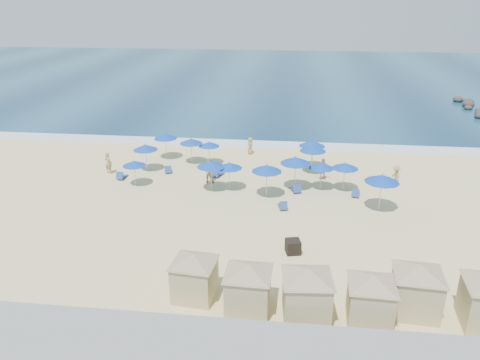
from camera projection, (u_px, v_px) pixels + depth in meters
The scene contains 35 objects.
ground at pixel (264, 217), 30.85m from camera, with size 160.00×160.00×0.00m, color beige.
ocean at pixel (285, 77), 81.53m from camera, with size 160.00×80.00×0.06m, color navy.
surf_line at pixel (275, 145), 45.13m from camera, with size 160.00×2.50×0.08m, color white.
seawall at pixel (241, 355), 18.17m from camera, with size 160.00×6.10×1.22m.
trash_bin at pixel (293, 247), 26.42m from camera, with size 0.79×0.79×0.79m, color black.
cabana_0 at pixel (194, 270), 22.22m from camera, with size 4.12×4.12×2.60m.
cabana_1 at pixel (248, 281), 21.26m from camera, with size 4.28×4.28×2.68m.
cabana_2 at pixel (307, 286), 20.78m from camera, with size 4.45×4.45×2.80m.
cabana_3 at pixel (371, 292), 20.55m from camera, with size 4.18×4.18×2.63m.
cabana_4 at pixel (418, 282), 21.10m from camera, with size 4.40×4.40×2.77m.
umbrella_0 at pixel (145, 147), 38.08m from camera, with size 2.04×2.04×2.33m.
umbrella_1 at pixel (134, 163), 35.19m from camera, with size 1.81×1.81×2.07m.
umbrella_2 at pixel (165, 136), 40.91m from camera, with size 2.09×2.09×2.38m.
umbrella_3 at pixel (211, 164), 34.16m from camera, with size 2.13×2.13×2.42m.
umbrella_4 at pixel (209, 144), 39.61m from camera, with size 1.83×1.83×2.08m.
umbrella_5 at pixel (229, 165), 34.35m from camera, with size 1.95×1.95×2.22m.
umbrella_6 at pixel (267, 168), 33.10m from camera, with size 2.20×2.20×2.51m.
umbrella_7 at pixel (313, 148), 37.49m from camera, with size 2.15×2.15×2.45m.
umbrella_8 at pixel (296, 160), 34.31m from camera, with size 2.33×2.33×2.65m.
umbrella_9 at pixel (312, 143), 38.52m from camera, with size 2.21×2.21×2.51m.
umbrella_10 at pixel (345, 166), 34.20m from camera, with size 1.99×1.99×2.26m.
umbrella_11 at pixel (382, 178), 30.90m from camera, with size 2.35×2.35×2.67m.
umbrella_12 at pixel (191, 141), 39.78m from camera, with size 2.01×2.01×2.29m.
umbrella_13 at pixel (322, 166), 34.44m from camera, with size 1.91×1.91×2.18m.
beach_chair_0 at pixel (121, 176), 37.02m from camera, with size 0.64×1.29×0.69m.
beach_chair_1 at pixel (168, 170), 38.33m from camera, with size 0.79×1.30×0.67m.
beach_chair_2 at pixel (217, 173), 37.48m from camera, with size 1.01×1.53×0.77m.
beach_chair_3 at pixel (283, 206), 31.89m from camera, with size 0.73×1.29×0.67m.
beach_chair_4 at pixel (296, 189), 34.57m from camera, with size 0.91×1.41×0.72m.
beach_chair_5 at pixel (356, 193), 33.86m from camera, with size 0.76×1.28×0.66m.
beachgoer_0 at pixel (108, 163), 37.89m from camera, with size 0.66×0.43×1.80m, color tan.
beachgoer_1 at pixel (209, 171), 36.10m from camera, with size 0.89×0.70×1.84m, color tan.
beachgoer_2 at pixel (323, 169), 36.65m from camera, with size 1.04×0.43×1.77m, color tan.
beachgoer_3 at pixel (396, 176), 35.50m from camera, with size 1.03×0.59×1.60m, color tan.
beachgoer_4 at pixel (250, 146), 42.54m from camera, with size 0.76×0.50×1.56m, color tan.
Camera 1 is at (1.61, -27.72, 13.76)m, focal length 35.00 mm.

